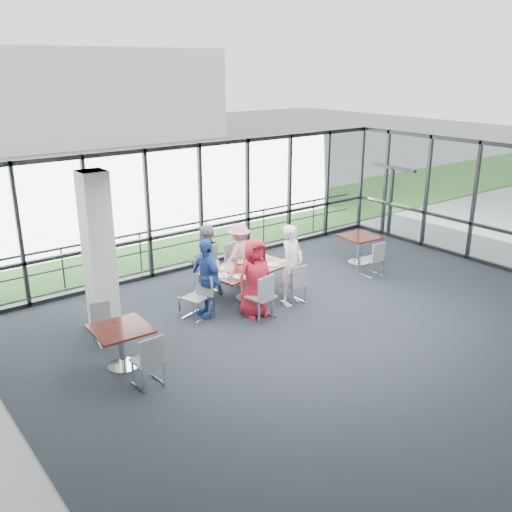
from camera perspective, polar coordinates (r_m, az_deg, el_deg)
floor at (r=11.60m, az=8.14°, el=-7.51°), size 12.00×10.00×0.02m
ceiling at (r=10.59m, az=8.94°, el=8.27°), size 12.00×10.00×0.04m
wall_left at (r=8.12m, az=-22.91°, el=-8.28°), size 0.10×10.00×3.20m
curtain_wall_back at (r=14.74m, az=-5.54°, el=5.00°), size 12.00×0.10×3.20m
curtain_wall_right at (r=15.73m, az=24.02°, el=4.33°), size 0.10×10.00×3.20m
exit_door at (r=17.87m, az=13.32°, el=5.21°), size 0.12×1.60×2.10m
structural_column at (r=11.46m, az=-15.46°, el=0.34°), size 0.50×0.50×3.20m
apron at (r=19.44m, az=-13.30°, el=3.03°), size 80.00×70.00×0.02m
grass_strip at (r=17.69m, az=-10.58°, el=1.77°), size 80.00×5.00×0.01m
hangar_main at (r=40.89m, az=-21.81°, el=14.58°), size 24.00×10.00×6.00m
guard_rail at (r=15.53m, az=-6.60°, el=1.47°), size 12.00×0.06×0.06m
main_table at (r=12.78m, az=-0.82°, el=-1.67°), size 2.04×1.29×0.75m
side_table_left at (r=10.22m, az=-13.35°, el=-7.54°), size 0.98×0.98×0.75m
side_table_right at (r=15.33m, az=10.31°, el=1.60°), size 1.00×1.00×0.75m
diner_near_left at (r=11.84m, az=-0.11°, el=-2.20°), size 0.87×0.61×1.70m
diner_near_right at (r=12.44m, az=3.61°, el=-0.91°), size 0.77×0.66×1.81m
diner_far_left at (r=12.91m, az=-5.03°, el=-0.51°), size 0.84×0.54×1.68m
diner_far_right at (r=13.61m, az=-1.72°, el=0.20°), size 1.07×0.72×1.51m
diner_end at (r=11.91m, az=-4.98°, el=-2.18°), size 0.56×1.00×1.69m
chair_main_nl at (r=11.82m, az=0.49°, el=-4.11°), size 0.55×0.55×0.99m
chair_main_nr at (r=12.65m, az=3.78°, el=-2.80°), size 0.45×0.45×0.89m
chair_main_fl at (r=13.24m, az=-4.97°, el=-1.82°), size 0.45×0.45×0.90m
chair_main_fr at (r=13.76m, az=-2.26°, el=-0.88°), size 0.55×0.55×0.92m
chair_main_end at (r=11.93m, az=-6.08°, el=-4.17°), size 0.57×0.57×0.91m
chair_spare_la at (r=9.66m, az=-10.80°, el=-10.22°), size 0.47×0.47×0.92m
chair_spare_lb at (r=11.19m, az=-14.69°, el=-6.67°), size 0.46×0.46×0.80m
chair_spare_r at (r=14.53m, az=11.49°, el=-0.30°), size 0.46×0.46×0.87m
plate_nl at (r=12.18m, az=-1.69°, el=-2.06°), size 0.28×0.28×0.01m
plate_nr at (r=12.90m, az=1.73°, el=-0.85°), size 0.27×0.27×0.01m
plate_fl at (r=12.67m, az=-3.63°, el=-1.26°), size 0.25×0.25×0.01m
plate_fr at (r=13.28m, az=-0.17°, el=-0.25°), size 0.26×0.26×0.01m
plate_end at (r=12.22m, az=-3.29°, el=-2.01°), size 0.26×0.26×0.01m
tumbler_a at (r=12.39m, az=-1.15°, el=-1.38°), size 0.07×0.07×0.14m
tumbler_b at (r=12.75m, az=0.59°, el=-0.76°), size 0.07×0.07×0.15m
tumbler_c at (r=12.92m, az=-1.62°, el=-0.50°), size 0.08×0.08×0.15m
tumbler_d at (r=12.18m, az=-2.73°, el=-1.79°), size 0.07×0.07×0.13m
menu_a at (r=12.40m, az=0.15°, el=-1.70°), size 0.33×0.26×0.00m
menu_b at (r=13.16m, az=2.66°, el=-0.49°), size 0.36×0.30×0.00m
menu_c at (r=13.12m, az=-1.39°, el=-0.52°), size 0.36×0.35×0.00m
condiment_caddy at (r=12.84m, az=-0.74°, el=-0.89°), size 0.10×0.07×0.04m
ketchup_bottle at (r=12.76m, az=-1.15°, el=-0.67°), size 0.06×0.06×0.18m
green_bottle at (r=12.80m, az=-0.72°, el=-0.56°), size 0.05×0.05×0.20m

